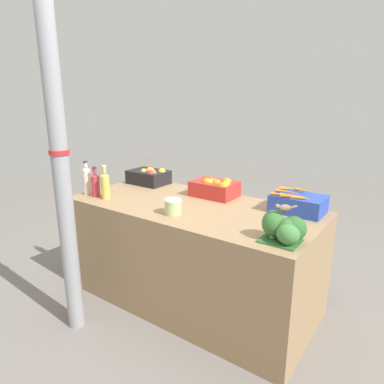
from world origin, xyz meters
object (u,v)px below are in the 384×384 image
object	(u,v)px
juice_bottle_golden	(105,185)
sparrow_bird	(284,208)
broccoli_pile	(284,228)
support_pole	(61,170)
juice_bottle_ruby	(96,184)
pickle_jar	(173,207)
apple_crate	(149,176)
juice_bottle_cloudy	(87,180)
carrot_crate	(298,203)
orange_crate	(215,188)

from	to	relation	value
juice_bottle_golden	sparrow_bird	bearing A→B (deg)	0.41
broccoli_pile	sparrow_bird	distance (m)	0.12
support_pole	juice_bottle_ruby	distance (m)	0.62
support_pole	pickle_jar	xyz separation A→B (m)	(0.50, 0.51, -0.29)
broccoli_pile	juice_bottle_golden	world-z (taller)	juice_bottle_golden
apple_crate	pickle_jar	world-z (taller)	apple_crate
support_pole	pickle_jar	bearing A→B (deg)	45.39
juice_bottle_cloudy	pickle_jar	distance (m)	0.91
support_pole	carrot_crate	distance (m)	1.63
orange_crate	juice_bottle_ruby	world-z (taller)	juice_bottle_ruby
apple_crate	juice_bottle_golden	xyz separation A→B (m)	(0.05, -0.57, 0.04)
juice_bottle_ruby	support_pole	bearing A→B (deg)	-59.46
juice_bottle_ruby	pickle_jar	size ratio (longest dim) A/B	2.03
juice_bottle_golden	pickle_jar	size ratio (longest dim) A/B	2.26
carrot_crate	pickle_jar	bearing A→B (deg)	-141.88
orange_crate	broccoli_pile	xyz separation A→B (m)	(0.79, -0.55, 0.01)
support_pole	carrot_crate	xyz separation A→B (m)	(1.20, 1.06, -0.28)
carrot_crate	broccoli_pile	world-z (taller)	broccoli_pile
support_pole	juice_bottle_golden	xyz separation A→B (m)	(-0.17, 0.49, -0.23)
apple_crate	juice_bottle_golden	distance (m)	0.57
sparrow_bird	apple_crate	bearing A→B (deg)	-64.12
sparrow_bird	broccoli_pile	bearing A→B (deg)	146.11
apple_crate	juice_bottle_golden	bearing A→B (deg)	-85.26
juice_bottle_golden	orange_crate	bearing A→B (deg)	39.40
apple_crate	carrot_crate	xyz separation A→B (m)	(1.42, -0.00, -0.01)
orange_crate	broccoli_pile	size ratio (longest dim) A/B	1.43
pickle_jar	apple_crate	bearing A→B (deg)	142.71
support_pole	broccoli_pile	distance (m)	1.43
broccoli_pile	sparrow_bird	size ratio (longest dim) A/B	2.38
apple_crate	juice_bottle_ruby	size ratio (longest dim) A/B	1.45
juice_bottle_ruby	apple_crate	bearing A→B (deg)	82.67
juice_bottle_ruby	juice_bottle_golden	distance (m)	0.12
juice_bottle_cloudy	sparrow_bird	size ratio (longest dim) A/B	2.69
orange_crate	juice_bottle_golden	size ratio (longest dim) A/B	1.31
apple_crate	broccoli_pile	xyz separation A→B (m)	(1.53, -0.56, 0.01)
apple_crate	sparrow_bird	xyz separation A→B (m)	(1.52, -0.56, 0.13)
support_pole	apple_crate	world-z (taller)	support_pole
carrot_crate	juice_bottle_ruby	size ratio (longest dim) A/B	1.45
juice_bottle_golden	pickle_jar	world-z (taller)	juice_bottle_golden
pickle_jar	orange_crate	bearing A→B (deg)	88.81
juice_bottle_ruby	sparrow_bird	distance (m)	1.59
support_pole	juice_bottle_ruby	bearing A→B (deg)	120.54
pickle_jar	sparrow_bird	world-z (taller)	sparrow_bird
pickle_jar	juice_bottle_cloudy	bearing A→B (deg)	-178.82
support_pole	apple_crate	size ratio (longest dim) A/B	6.42
orange_crate	support_pole	bearing A→B (deg)	-116.02
carrot_crate	juice_bottle_cloudy	bearing A→B (deg)	-160.52
apple_crate	juice_bottle_golden	world-z (taller)	juice_bottle_golden
broccoli_pile	carrot_crate	bearing A→B (deg)	100.69
apple_crate	juice_bottle_cloudy	world-z (taller)	juice_bottle_cloudy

